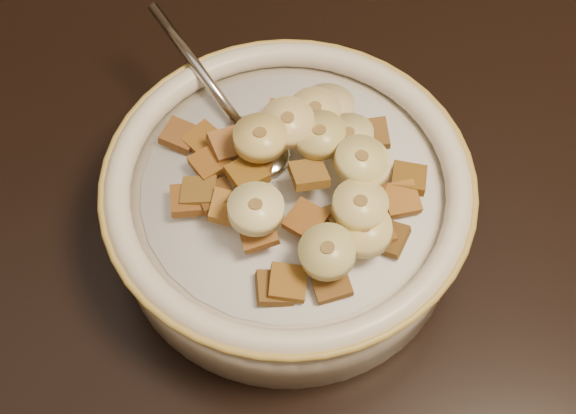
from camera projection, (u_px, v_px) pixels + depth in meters
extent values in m
cube|color=black|center=(138.00, 249.00, 0.54)|extent=(1.42, 0.93, 0.04)
cylinder|color=beige|center=(288.00, 211.00, 0.50)|extent=(0.21, 0.21, 0.05)
cylinder|color=white|center=(288.00, 189.00, 0.48)|extent=(0.18, 0.18, 0.00)
ellipsoid|color=#B6B6B6|center=(256.00, 146.00, 0.49)|extent=(0.06, 0.06, 0.01)
cube|color=brown|center=(275.00, 288.00, 0.44)|extent=(0.02, 0.02, 0.01)
cube|color=brown|center=(365.00, 193.00, 0.46)|extent=(0.03, 0.03, 0.01)
cube|color=brown|center=(199.00, 192.00, 0.46)|extent=(0.02, 0.02, 0.01)
cube|color=brown|center=(409.00, 178.00, 0.47)|extent=(0.03, 0.03, 0.01)
cube|color=#9B5C24|center=(258.00, 232.00, 0.44)|extent=(0.02, 0.02, 0.01)
cube|color=brown|center=(180.00, 135.00, 0.49)|extent=(0.03, 0.03, 0.01)
cube|color=brown|center=(247.00, 173.00, 0.46)|extent=(0.03, 0.03, 0.01)
cube|color=brown|center=(368.00, 231.00, 0.45)|extent=(0.03, 0.03, 0.01)
cube|color=brown|center=(217.00, 196.00, 0.46)|extent=(0.02, 0.02, 0.01)
cube|color=brown|center=(188.00, 200.00, 0.46)|extent=(0.02, 0.02, 0.01)
cube|color=brown|center=(372.00, 134.00, 0.49)|extent=(0.02, 0.02, 0.01)
cube|color=#9D5823|center=(401.00, 199.00, 0.46)|extent=(0.02, 0.02, 0.01)
cube|color=brown|center=(388.00, 238.00, 0.45)|extent=(0.03, 0.03, 0.01)
cube|color=brown|center=(374.00, 232.00, 0.45)|extent=(0.02, 0.02, 0.01)
cube|color=#8F5619|center=(204.00, 140.00, 0.49)|extent=(0.03, 0.03, 0.01)
cube|color=brown|center=(309.00, 174.00, 0.46)|extent=(0.02, 0.02, 0.01)
cube|color=brown|center=(331.00, 282.00, 0.44)|extent=(0.02, 0.02, 0.01)
cube|color=brown|center=(255.00, 165.00, 0.46)|extent=(0.03, 0.03, 0.01)
cube|color=#95612F|center=(228.00, 145.00, 0.48)|extent=(0.02, 0.02, 0.01)
cube|color=brown|center=(345.00, 218.00, 0.45)|extent=(0.02, 0.02, 0.01)
cube|color=#965E2C|center=(228.00, 208.00, 0.46)|extent=(0.03, 0.03, 0.01)
cube|color=#97561F|center=(281.00, 117.00, 0.49)|extent=(0.03, 0.03, 0.01)
cube|color=brown|center=(306.00, 220.00, 0.45)|extent=(0.03, 0.03, 0.01)
cube|color=#895E17|center=(355.00, 227.00, 0.45)|extent=(0.03, 0.03, 0.01)
cube|color=brown|center=(288.00, 283.00, 0.44)|extent=(0.03, 0.02, 0.01)
cube|color=brown|center=(210.00, 163.00, 0.47)|extent=(0.03, 0.03, 0.01)
cylinder|color=#CEC362|center=(319.00, 135.00, 0.46)|extent=(0.04, 0.04, 0.01)
cylinder|color=#D7C684|center=(364.00, 230.00, 0.44)|extent=(0.04, 0.04, 0.02)
cylinder|color=#D1C988|center=(327.00, 252.00, 0.43)|extent=(0.04, 0.04, 0.01)
cylinder|color=beige|center=(329.00, 106.00, 0.49)|extent=(0.04, 0.04, 0.01)
cylinder|color=beige|center=(288.00, 123.00, 0.46)|extent=(0.03, 0.03, 0.01)
cylinder|color=#D6CE84|center=(361.00, 161.00, 0.45)|extent=(0.04, 0.04, 0.02)
cylinder|color=#FFE39E|center=(315.00, 112.00, 0.48)|extent=(0.04, 0.04, 0.01)
cylinder|color=#FCE19C|center=(364.00, 166.00, 0.46)|extent=(0.04, 0.04, 0.01)
cylinder|color=#FFF19E|center=(256.00, 209.00, 0.44)|extent=(0.03, 0.04, 0.01)
cylinder|color=beige|center=(348.00, 137.00, 0.47)|extent=(0.04, 0.04, 0.02)
cylinder|color=#D6C469|center=(260.00, 138.00, 0.46)|extent=(0.04, 0.04, 0.01)
cylinder|color=#FAE98C|center=(360.00, 205.00, 0.44)|extent=(0.04, 0.04, 0.01)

